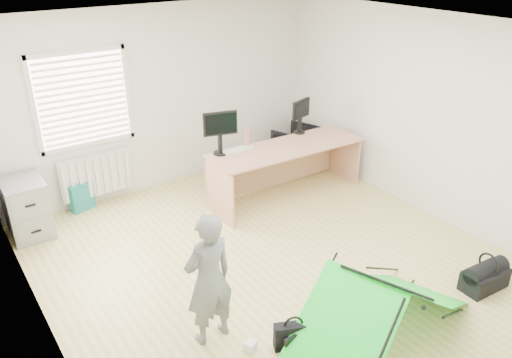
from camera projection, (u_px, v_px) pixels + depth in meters
ground at (275, 262)px, 5.95m from camera, size 5.50×5.50×0.00m
back_wall at (165, 98)px, 7.39m from camera, size 5.00×0.02×2.70m
window at (83, 100)px, 6.65m from camera, size 1.20×0.06×1.20m
radiator at (95, 175)px, 7.10m from camera, size 1.00×0.12×0.60m
desk at (286, 171)px, 7.34m from camera, size 2.36×0.85×0.79m
filing_cabinet at (27, 208)px, 6.39m from camera, size 0.50×0.66×0.76m
monitor_left at (220, 139)px, 6.82m from camera, size 0.48×0.23×0.45m
monitor_right at (300, 121)px, 7.58m from camera, size 0.41×0.20×0.39m
keyboard at (238, 150)px, 7.03m from camera, size 0.48×0.17×0.02m
thermos at (247, 137)px, 7.10m from camera, size 0.10×0.10×0.27m
office_chair at (297, 145)px, 8.52m from camera, size 0.85×0.86×0.62m
person at (209, 279)px, 4.55m from camera, size 0.51×0.35×1.36m
kite at (381, 310)px, 4.72m from camera, size 2.24×1.55×0.64m
storage_crate at (248, 169)px, 8.01m from camera, size 0.61×0.50×0.29m
tote_bag at (81, 197)px, 7.04m from camera, size 0.37×0.24×0.40m
laptop_bag at (293, 336)px, 4.66m from camera, size 0.37×0.25×0.27m
white_box at (250, 346)px, 4.66m from camera, size 0.13×0.13×0.10m
duffel_bag at (484, 279)px, 5.47m from camera, size 0.55×0.31×0.23m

